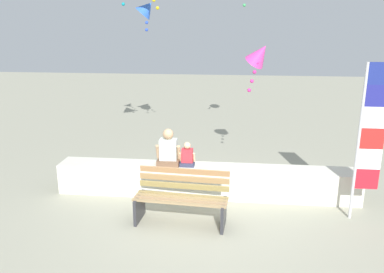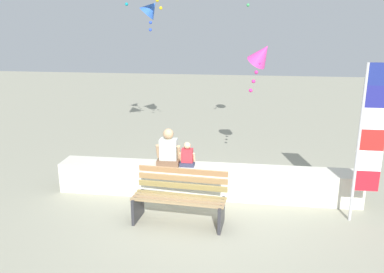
{
  "view_description": "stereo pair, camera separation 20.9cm",
  "coord_description": "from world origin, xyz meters",
  "px_view_note": "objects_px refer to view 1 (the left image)",
  "views": [
    {
      "loc": [
        0.51,
        -6.46,
        3.29
      ],
      "look_at": [
        -0.28,
        0.83,
        1.2
      ],
      "focal_mm": 37.17,
      "sensor_mm": 36.0,
      "label": 1
    },
    {
      "loc": [
        0.72,
        -6.43,
        3.29
      ],
      "look_at": [
        -0.28,
        0.83,
        1.2
      ],
      "focal_mm": 37.17,
      "sensor_mm": 36.0,
      "label": 2
    }
  ],
  "objects_px": {
    "park_bench": "(182,199)",
    "person_child": "(187,157)",
    "flag_banner": "(368,134)",
    "person_adult": "(168,151)",
    "kite_magenta": "(260,55)",
    "kite_blue": "(147,8)"
  },
  "relations": [
    {
      "from": "park_bench",
      "to": "kite_magenta",
      "type": "relative_size",
      "value": 1.51
    },
    {
      "from": "person_child",
      "to": "kite_magenta",
      "type": "bearing_deg",
      "value": 45.35
    },
    {
      "from": "person_adult",
      "to": "person_child",
      "type": "distance_m",
      "value": 0.38
    },
    {
      "from": "person_adult",
      "to": "flag_banner",
      "type": "height_order",
      "value": "flag_banner"
    },
    {
      "from": "person_adult",
      "to": "kite_blue",
      "type": "xyz_separation_m",
      "value": [
        -1.09,
        3.39,
        2.78
      ]
    },
    {
      "from": "park_bench",
      "to": "kite_blue",
      "type": "relative_size",
      "value": 1.84
    },
    {
      "from": "kite_blue",
      "to": "kite_magenta",
      "type": "bearing_deg",
      "value": -34.86
    },
    {
      "from": "flag_banner",
      "to": "kite_magenta",
      "type": "height_order",
      "value": "kite_magenta"
    },
    {
      "from": "flag_banner",
      "to": "kite_blue",
      "type": "distance_m",
      "value": 6.49
    },
    {
      "from": "flag_banner",
      "to": "park_bench",
      "type": "bearing_deg",
      "value": -171.95
    },
    {
      "from": "park_bench",
      "to": "person_adult",
      "type": "height_order",
      "value": "person_adult"
    },
    {
      "from": "person_adult",
      "to": "kite_magenta",
      "type": "height_order",
      "value": "kite_magenta"
    },
    {
      "from": "park_bench",
      "to": "flag_banner",
      "type": "bearing_deg",
      "value": 8.05
    },
    {
      "from": "flag_banner",
      "to": "kite_blue",
      "type": "relative_size",
      "value": 3.09
    },
    {
      "from": "park_bench",
      "to": "kite_blue",
      "type": "xyz_separation_m",
      "value": [
        -1.5,
        4.53,
        3.25
      ]
    },
    {
      "from": "kite_magenta",
      "to": "park_bench",
      "type": "bearing_deg",
      "value": -117.93
    },
    {
      "from": "park_bench",
      "to": "person_child",
      "type": "distance_m",
      "value": 1.2
    },
    {
      "from": "person_child",
      "to": "flag_banner",
      "type": "distance_m",
      "value": 3.26
    },
    {
      "from": "person_child",
      "to": "flag_banner",
      "type": "bearing_deg",
      "value": -12.88
    },
    {
      "from": "park_bench",
      "to": "person_adult",
      "type": "xyz_separation_m",
      "value": [
        -0.41,
        1.14,
        0.47
      ]
    },
    {
      "from": "kite_magenta",
      "to": "flag_banner",
      "type": "bearing_deg",
      "value": -51.09
    },
    {
      "from": "person_adult",
      "to": "flag_banner",
      "type": "xyz_separation_m",
      "value": [
        3.47,
        -0.71,
        0.65
      ]
    }
  ]
}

